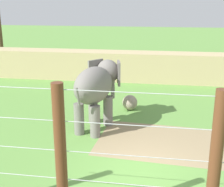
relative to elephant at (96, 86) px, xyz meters
name	(u,v)px	position (x,y,z in m)	size (l,w,h in m)	color
ground_plane	(141,171)	(2.23, -3.49, -1.88)	(120.00, 120.00, 0.00)	#609342
dirt_patch	(178,143)	(3.53, -1.19, -1.88)	(6.38, 3.51, 0.01)	#937F5B
embankment_wall	(153,67)	(2.23, 8.78, -0.88)	(36.00, 1.80, 2.01)	tan
elephant	(96,86)	(0.00, 0.00, 0.00)	(1.98, 3.78, 2.85)	slate
enrichment_ball	(130,103)	(1.23, 2.49, -1.49)	(0.78, 0.78, 0.78)	gray
cable_fence	(135,166)	(2.23, -6.50, 0.00)	(10.35, 0.28, 3.77)	brown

